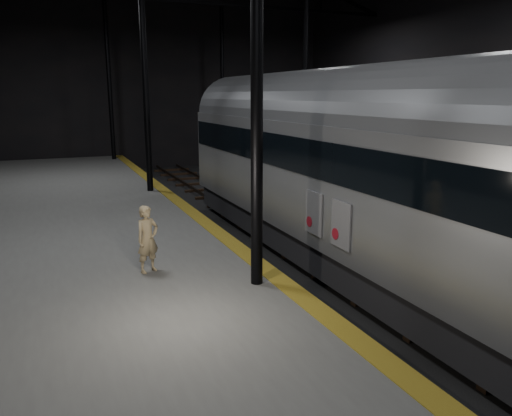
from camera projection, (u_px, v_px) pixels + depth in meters
ground at (315, 254)px, 16.44m from camera, size 44.00×44.00×0.00m
platform_left at (73, 270)px, 13.48m from camera, size 9.00×43.80×1.00m
platform_right at (486, 218)px, 19.18m from camera, size 9.00×43.80×1.00m
tactile_strip at (222, 235)px, 14.98m from camera, size 0.50×43.80×0.01m
track at (315, 252)px, 16.43m from camera, size 2.40×43.00×0.24m
train at (372, 168)px, 13.17m from camera, size 3.23×21.59×5.77m
woman at (148, 239)px, 11.73m from camera, size 0.69×0.59×1.61m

